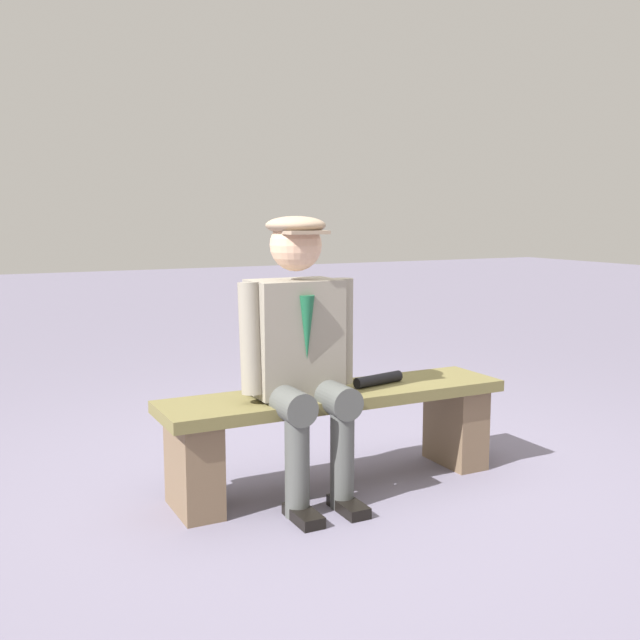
% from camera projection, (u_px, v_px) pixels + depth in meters
% --- Properties ---
extents(ground_plane, '(30.00, 30.00, 0.00)m').
position_uv_depth(ground_plane, '(336.00, 485.00, 3.69)').
color(ground_plane, slate).
extents(bench, '(1.74, 0.41, 0.48)m').
position_uv_depth(bench, '(336.00, 423.00, 3.65)').
color(bench, brown).
rests_on(bench, ground).
extents(seated_man, '(0.58, 0.58, 1.32)m').
position_uv_depth(seated_man, '(300.00, 342.00, 3.43)').
color(seated_man, gray).
rests_on(seated_man, ground).
extents(rolled_magazine, '(0.30, 0.11, 0.05)m').
position_uv_depth(rolled_magazine, '(378.00, 379.00, 3.73)').
color(rolled_magazine, black).
rests_on(rolled_magazine, bench).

